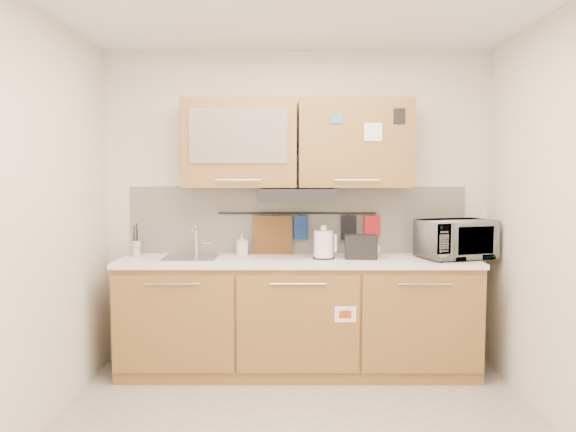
{
  "coord_description": "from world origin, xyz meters",
  "views": [
    {
      "loc": [
        -0.06,
        -3.21,
        1.6
      ],
      "look_at": [
        -0.08,
        1.05,
        1.27
      ],
      "focal_mm": 35.0,
      "sensor_mm": 36.0,
      "label": 1
    }
  ],
  "objects": [
    {
      "name": "kettle",
      "position": [
        0.2,
        1.17,
        1.03
      ],
      "size": [
        0.2,
        0.19,
        0.27
      ],
      "rotation": [
        0.0,
        0.0,
        0.28
      ],
      "color": "white",
      "rests_on": "countertop"
    },
    {
      "name": "soap_bottle",
      "position": [
        -0.46,
        1.36,
        1.01
      ],
      "size": [
        0.1,
        0.1,
        0.18
      ],
      "primitive_type": "imported",
      "rotation": [
        0.0,
        0.0,
        0.26
      ],
      "color": "#999999",
      "rests_on": "countertop"
    },
    {
      "name": "toaster",
      "position": [
        0.5,
        1.18,
        1.02
      ],
      "size": [
        0.26,
        0.17,
        0.19
      ],
      "rotation": [
        0.0,
        0.0,
        -0.08
      ],
      "color": "black",
      "rests_on": "countertop"
    },
    {
      "name": "oven_mitt",
      "position": [
        0.03,
        1.44,
        1.14
      ],
      "size": [
        0.12,
        0.07,
        0.2
      ],
      "primitive_type": "cube",
      "rotation": [
        0.0,
        0.0,
        0.33
      ],
      "color": "navy",
      "rests_on": "utensil_rail"
    },
    {
      "name": "sink",
      "position": [
        -0.85,
        1.21,
        0.92
      ],
      "size": [
        0.42,
        0.4,
        0.26
      ],
      "color": "silver",
      "rests_on": "countertop"
    },
    {
      "name": "dark_pouch",
      "position": [
        0.43,
        1.44,
        1.14
      ],
      "size": [
        0.13,
        0.05,
        0.2
      ],
      "primitive_type": "cube",
      "rotation": [
        0.0,
        0.0,
        -0.08
      ],
      "color": "black",
      "rests_on": "utensil_rail"
    },
    {
      "name": "utensil_crock",
      "position": [
        -1.3,
        1.28,
        0.99
      ],
      "size": [
        0.13,
        0.13,
        0.27
      ],
      "rotation": [
        0.0,
        0.0,
        -0.23
      ],
      "color": "silver",
      "rests_on": "countertop"
    },
    {
      "name": "utensil_rail",
      "position": [
        0.0,
        1.45,
        1.26
      ],
      "size": [
        1.3,
        0.02,
        0.02
      ],
      "primitive_type": "cylinder",
      "rotation": [
        0.0,
        1.57,
        0.0
      ],
      "color": "black",
      "rests_on": "backsplash"
    },
    {
      "name": "wall_left",
      "position": [
        -1.6,
        0.0,
        1.3
      ],
      "size": [
        0.0,
        3.0,
        3.0
      ],
      "primitive_type": "plane",
      "rotation": [
        1.57,
        0.0,
        1.57
      ],
      "color": "silver",
      "rests_on": "ground"
    },
    {
      "name": "pot_holder",
      "position": [
        0.62,
        1.44,
        1.15
      ],
      "size": [
        0.14,
        0.07,
        0.17
      ],
      "primitive_type": "cube",
      "rotation": [
        0.0,
        0.0,
        0.33
      ],
      "color": "#B2171D",
      "rests_on": "utensil_rail"
    },
    {
      "name": "upper_cabinets",
      "position": [
        -0.0,
        1.32,
        1.83
      ],
      "size": [
        1.82,
        0.37,
        0.7
      ],
      "color": "#A9733C",
      "rests_on": "wall_back"
    },
    {
      "name": "backsplash",
      "position": [
        0.0,
        1.49,
        1.2
      ],
      "size": [
        2.8,
        0.02,
        0.56
      ],
      "primitive_type": "cube",
      "color": "silver",
      "rests_on": "countertop"
    },
    {
      "name": "range_hood",
      "position": [
        0.0,
        1.25,
        1.42
      ],
      "size": [
        0.6,
        0.46,
        0.1
      ],
      "primitive_type": "cube",
      "color": "black",
      "rests_on": "upper_cabinets"
    },
    {
      "name": "cutting_board",
      "position": [
        -0.21,
        1.44,
        1.04
      ],
      "size": [
        0.33,
        0.03,
        0.4
      ],
      "primitive_type": "cube",
      "rotation": [
        0.0,
        0.0,
        -0.03
      ],
      "color": "brown",
      "rests_on": "utensil_rail"
    },
    {
      "name": "countertop",
      "position": [
        0.0,
        1.19,
        0.9
      ],
      "size": [
        2.82,
        0.62,
        0.04
      ],
      "primitive_type": "cube",
      "color": "white",
      "rests_on": "base_cabinet"
    },
    {
      "name": "microwave",
      "position": [
        1.25,
        1.2,
        1.07
      ],
      "size": [
        0.64,
        0.53,
        0.31
      ],
      "primitive_type": "imported",
      "rotation": [
        0.0,
        0.0,
        0.31
      ],
      "color": "#999999",
      "rests_on": "countertop"
    },
    {
      "name": "base_cabinet",
      "position": [
        0.0,
        1.19,
        0.41
      ],
      "size": [
        2.8,
        0.64,
        0.88
      ],
      "color": "#A9733C",
      "rests_on": "floor"
    },
    {
      "name": "wall_back",
      "position": [
        0.0,
        1.5,
        1.3
      ],
      "size": [
        3.2,
        0.0,
        3.2
      ],
      "primitive_type": "plane",
      "rotation": [
        1.57,
        0.0,
        0.0
      ],
      "color": "silver",
      "rests_on": "ground"
    }
  ]
}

